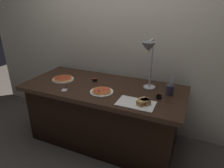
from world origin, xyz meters
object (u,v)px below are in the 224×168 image
object	(u,v)px
pizza_plate_front	(63,79)
pizza_plate_center	(102,91)
sauce_cup_far	(159,97)
sauce_cup_near	(95,80)
sandwich_platter	(140,103)
heat_lamp	(149,53)
serving_spatula	(65,89)
utensil_holder	(170,90)

from	to	relation	value
pizza_plate_front	pizza_plate_center	distance (m)	0.64
pizza_plate_center	sauce_cup_far	world-z (taller)	sauce_cup_far
pizza_plate_front	sauce_cup_near	world-z (taller)	sauce_cup_near
pizza_plate_center	sandwich_platter	world-z (taller)	sandwich_platter
heat_lamp	sandwich_platter	world-z (taller)	heat_lamp
pizza_plate_front	serving_spatula	world-z (taller)	pizza_plate_front
sauce_cup_far	serving_spatula	xyz separation A→B (m)	(-1.03, -0.19, -0.02)
pizza_plate_front	serving_spatula	bearing A→B (deg)	-48.83
heat_lamp	utensil_holder	size ratio (longest dim) A/B	2.66
sauce_cup_far	serving_spatula	size ratio (longest dim) A/B	0.33
pizza_plate_center	utensil_holder	size ratio (longest dim) A/B	1.20
heat_lamp	sandwich_platter	size ratio (longest dim) A/B	1.55
sauce_cup_near	utensil_holder	distance (m)	0.92
heat_lamp	utensil_holder	distance (m)	0.46
pizza_plate_center	sauce_cup_near	size ratio (longest dim) A/B	4.20
sauce_cup_far	serving_spatula	world-z (taller)	sauce_cup_far
sauce_cup_near	heat_lamp	bearing A→B (deg)	-6.21
sauce_cup_near	serving_spatula	world-z (taller)	sauce_cup_near
pizza_plate_center	sauce_cup_far	bearing A→B (deg)	9.76
heat_lamp	pizza_plate_center	xyz separation A→B (m)	(-0.45, -0.19, -0.44)
utensil_holder	serving_spatula	size ratio (longest dim) A/B	1.26
sandwich_platter	serving_spatula	distance (m)	0.89
sandwich_platter	sauce_cup_far	xyz separation A→B (m)	(0.14, 0.20, -0.00)
heat_lamp	serving_spatula	world-z (taller)	heat_lamp
serving_spatula	heat_lamp	bearing A→B (deg)	17.37
pizza_plate_front	sauce_cup_near	bearing A→B (deg)	17.73
sandwich_platter	sauce_cup_near	distance (m)	0.78
sandwich_platter	utensil_holder	size ratio (longest dim) A/B	1.72
utensil_holder	sauce_cup_near	bearing A→B (deg)	178.92
sandwich_platter	sauce_cup_far	bearing A→B (deg)	54.88
pizza_plate_front	pizza_plate_center	world-z (taller)	same
sauce_cup_near	utensil_holder	xyz separation A→B (m)	(0.92, -0.02, 0.04)
pizza_plate_center	sauce_cup_near	bearing A→B (deg)	131.03
utensil_holder	serving_spatula	bearing A→B (deg)	-163.52
sandwich_platter	pizza_plate_center	bearing A→B (deg)	168.41
heat_lamp	sauce_cup_far	xyz separation A→B (m)	(0.16, -0.08, -0.43)
sauce_cup_far	sandwich_platter	bearing A→B (deg)	-125.12
pizza_plate_center	pizza_plate_front	bearing A→B (deg)	167.50
pizza_plate_front	sauce_cup_far	size ratio (longest dim) A/B	4.76
heat_lamp	pizza_plate_center	size ratio (longest dim) A/B	2.22
sauce_cup_near	utensil_holder	world-z (taller)	utensil_holder
sandwich_platter	serving_spatula	bearing A→B (deg)	179.30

